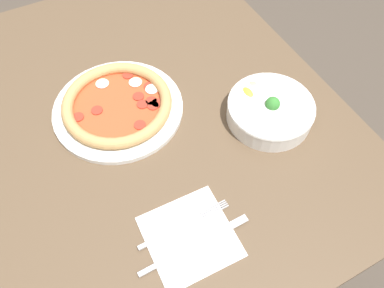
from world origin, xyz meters
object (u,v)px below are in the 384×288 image
at_px(bowl, 270,109).
at_px(fork, 183,225).
at_px(knife, 190,247).
at_px(pizza, 118,105).

relative_size(bowl, fork, 1.02).
bearing_deg(knife, bowl, 31.36).
bearing_deg(knife, pizza, 88.40).
relative_size(pizza, fork, 1.58).
height_order(pizza, knife, pizza).
bearing_deg(knife, fork, 79.04).
distance_m(bowl, fork, 0.32).
bearing_deg(bowl, knife, -57.87).
distance_m(pizza, fork, 0.32).
distance_m(pizza, knife, 0.37).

